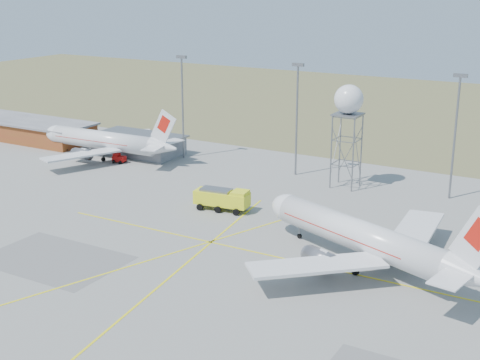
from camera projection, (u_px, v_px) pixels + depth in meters
The scene contains 12 objects.
ground at pixel (93, 355), 63.94m from camera, with size 400.00×400.00×0.00m, color #989792.
grass_strip at pixel (447, 113), 180.08m from camera, with size 400.00×120.00×0.03m, color brown.
building_orange at pixel (27, 129), 150.68m from camera, with size 33.00×12.00×4.30m.
building_grey at pixel (138, 144), 138.02m from camera, with size 19.00×10.00×3.90m.
mast_a at pixel (182, 98), 131.99m from camera, with size 2.20×0.50×20.50m.
mast_b at pixel (297, 110), 120.02m from camera, with size 2.20×0.50×20.50m.
mast_c at pixel (456, 126), 106.61m from camera, with size 2.20×0.50×20.50m.
airliner_main at pixel (364, 238), 83.09m from camera, with size 34.18×32.01×12.08m.
airliner_far at pixel (106, 141), 134.40m from camera, with size 32.78×31.87×11.15m.
radar_tower at pixel (347, 131), 113.31m from camera, with size 4.93×4.93×17.83m.
fire_truck at pixel (223, 200), 103.95m from camera, with size 8.95×4.35×3.46m.
baggage_tug at pixel (119, 159), 131.25m from camera, with size 2.57×2.15×1.87m.
Camera 1 is at (40.41, -41.82, 34.47)m, focal length 50.00 mm.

